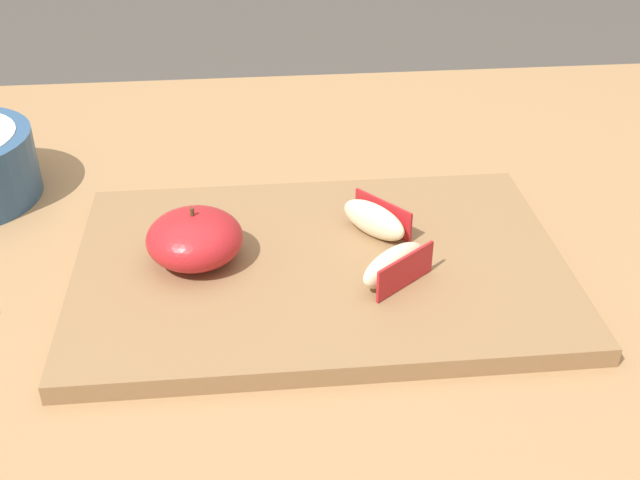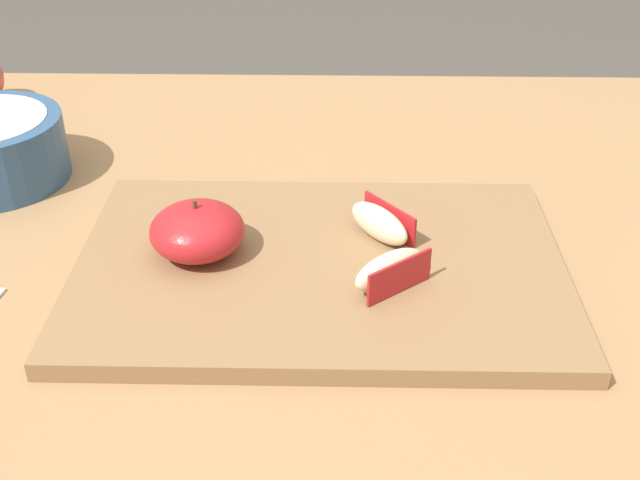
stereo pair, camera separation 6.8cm
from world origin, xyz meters
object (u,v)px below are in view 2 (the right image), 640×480
Objects in this scene: apple_half_skin_up at (197,231)px; apple_wedge_back at (380,223)px; cutting_board at (320,267)px; apple_wedge_left at (390,270)px.

apple_half_skin_up reaches higher than apple_wedge_back.
apple_wedge_left is (0.06, -0.04, 0.02)m from cutting_board.
cutting_board is 6.09× the size of apple_wedge_left.
cutting_board is at bearing 146.77° from apple_wedge_left.
apple_wedge_back is (-0.01, 0.08, 0.00)m from apple_wedge_left.
apple_half_skin_up is 0.16m from apple_wedge_back.
apple_wedge_left is (0.17, -0.05, -0.01)m from apple_half_skin_up.
apple_wedge_left is 0.08m from apple_wedge_back.
apple_wedge_back reaches higher than cutting_board.
apple_wedge_back is (0.16, 0.03, -0.01)m from apple_half_skin_up.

